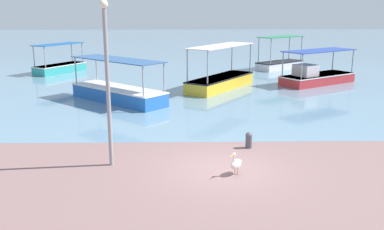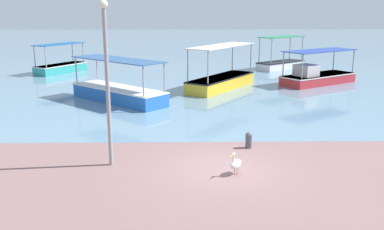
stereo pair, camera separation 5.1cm
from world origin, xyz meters
name	(u,v)px [view 1 (the left image)]	position (x,y,z in m)	size (l,w,h in m)	color
ground	(223,169)	(0.00, 0.00, 0.00)	(120.00, 120.00, 0.00)	#7C5C5B
harbor_water	(193,46)	(0.00, 48.00, 0.00)	(110.00, 90.00, 0.00)	slate
fishing_boat_near_right	(280,63)	(7.24, 24.19, 0.54)	(4.75, 4.24, 2.86)	white
fishing_boat_outer	(221,80)	(1.16, 14.81, 0.58)	(5.09, 6.34, 2.90)	gold
fishing_boat_center	(118,92)	(-5.18, 10.90, 0.56)	(6.10, 5.76, 2.49)	blue
fishing_boat_far_right	(60,67)	(-11.77, 22.37, 0.52)	(3.72, 4.84, 2.41)	teal
fishing_boat_far_left	(316,76)	(8.16, 16.51, 0.58)	(6.08, 4.91, 2.41)	#BA2C33
pelican	(236,164)	(0.37, -0.49, 0.38)	(0.57, 0.71, 0.80)	#E0997A
lamp_post	(107,76)	(-3.89, 0.48, 3.16)	(0.28, 0.28, 5.62)	gray
mooring_bollard	(249,140)	(1.20, 2.24, 0.34)	(0.27, 0.27, 0.64)	#47474C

